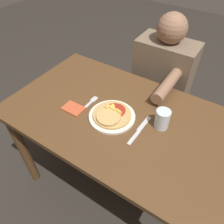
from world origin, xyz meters
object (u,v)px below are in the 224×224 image
at_px(pizza, 112,114).
at_px(person_diner, 162,79).
at_px(drinking_glass, 162,119).
at_px(plate, 112,116).
at_px(fork, 89,104).
at_px(dining_table, 120,129).
at_px(knife, 139,130).

relative_size(pizza, person_diner, 0.18).
relative_size(drinking_glass, person_diner, 0.09).
relative_size(plate, fork, 1.42).
height_order(pizza, person_diner, person_diner).
height_order(dining_table, drinking_glass, drinking_glass).
height_order(dining_table, knife, knife).
bearing_deg(drinking_glass, fork, -170.14).
height_order(plate, drinking_glass, drinking_glass).
height_order(plate, fork, plate).
xyz_separation_m(plate, drinking_glass, (0.25, 0.08, 0.05)).
height_order(dining_table, pizza, pizza).
height_order(fork, drinking_glass, drinking_glass).
bearing_deg(plate, fork, 175.70).
bearing_deg(pizza, knife, -0.60).
height_order(dining_table, person_diner, person_diner).
relative_size(dining_table, person_diner, 1.12).
distance_m(pizza, fork, 0.17).
xyz_separation_m(drinking_glass, person_diner, (-0.20, 0.52, -0.15)).
bearing_deg(person_diner, fork, -109.64).
bearing_deg(drinking_glass, knife, -131.38).
xyz_separation_m(plate, knife, (0.17, -0.01, -0.00)).
distance_m(dining_table, drinking_glass, 0.28).
bearing_deg(fork, drinking_glass, 9.86).
height_order(drinking_glass, person_diner, person_diner).
distance_m(dining_table, person_diner, 0.56).
xyz_separation_m(pizza, person_diner, (0.04, 0.61, -0.12)).
distance_m(fork, knife, 0.33).
relative_size(dining_table, pizza, 6.15).
height_order(fork, knife, same).
bearing_deg(drinking_glass, pizza, -160.46).
height_order(pizza, fork, pizza).
bearing_deg(dining_table, plate, -124.99).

